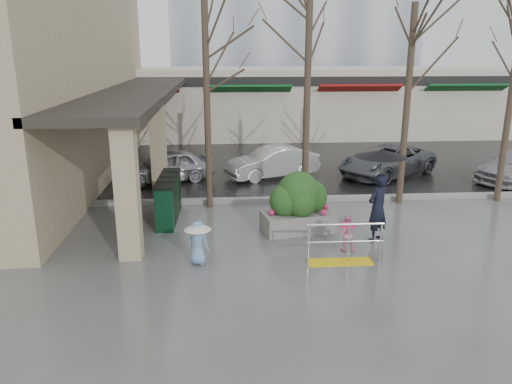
{
  "coord_description": "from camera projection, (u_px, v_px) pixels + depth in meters",
  "views": [
    {
      "loc": [
        -1.59,
        -12.42,
        5.1
      ],
      "look_at": [
        -0.65,
        0.75,
        1.3
      ],
      "focal_mm": 35.0,
      "sensor_mm": 36.0,
      "label": 1
    }
  ],
  "objects": [
    {
      "name": "curb",
      "position": [
        268.0,
        200.0,
        17.24
      ],
      "size": [
        120.0,
        0.3,
        0.15
      ],
      "primitive_type": "cube",
      "color": "gray",
      "rests_on": "ground"
    },
    {
      "name": "news_boxes",
      "position": [
        169.0,
        198.0,
        15.29
      ],
      "size": [
        0.61,
        2.45,
        1.36
      ],
      "rotation": [
        0.0,
        0.0,
        -0.02
      ],
      "color": "#0C341E",
      "rests_on": "ground"
    },
    {
      "name": "pillar_front",
      "position": [
        127.0,
        191.0,
        12.2
      ],
      "size": [
        0.55,
        0.55,
        3.5
      ],
      "primitive_type": "cube",
      "color": "tan",
      "rests_on": "ground"
    },
    {
      "name": "near_building",
      "position": [
        29.0,
        78.0,
        19.37
      ],
      "size": [
        6.0,
        18.0,
        8.0
      ],
      "primitive_type": "cube",
      "color": "tan",
      "rests_on": "ground"
    },
    {
      "name": "tree_mideast",
      "position": [
        411.0,
        57.0,
        15.84
      ],
      "size": [
        3.2,
        3.2,
        6.5
      ],
      "color": "#382B21",
      "rests_on": "ground"
    },
    {
      "name": "woman",
      "position": [
        379.0,
        188.0,
        13.4
      ],
      "size": [
        1.39,
        1.39,
        2.58
      ],
      "rotation": [
        0.0,
        0.0,
        3.77
      ],
      "color": "black",
      "rests_on": "ground"
    },
    {
      "name": "car_a",
      "position": [
        166.0,
        166.0,
        19.77
      ],
      "size": [
        3.98,
        2.54,
        1.26
      ],
      "primitive_type": "imported",
      "rotation": [
        0.0,
        0.0,
        -1.26
      ],
      "color": "#A3A3A7",
      "rests_on": "ground"
    },
    {
      "name": "car_c",
      "position": [
        387.0,
        161.0,
        20.65
      ],
      "size": [
        4.92,
        4.29,
        1.26
      ],
      "primitive_type": "imported",
      "rotation": [
        0.0,
        0.0,
        -0.97
      ],
      "color": "#4F5356",
      "rests_on": "ground"
    },
    {
      "name": "planter",
      "position": [
        298.0,
        203.0,
        14.3
      ],
      "size": [
        2.2,
        1.41,
        1.77
      ],
      "rotation": [
        0.0,
        0.0,
        0.21
      ],
      "color": "slate",
      "rests_on": "ground"
    },
    {
      "name": "child_blue",
      "position": [
        198.0,
        238.0,
        12.12
      ],
      "size": [
        0.67,
        0.67,
        1.11
      ],
      "rotation": [
        0.0,
        0.0,
        2.64
      ],
      "color": "#719AC9",
      "rests_on": "ground"
    },
    {
      "name": "ground",
      "position": [
        282.0,
        245.0,
        13.43
      ],
      "size": [
        120.0,
        120.0,
        0.0
      ],
      "primitive_type": "plane",
      "color": "#51514F",
      "rests_on": "ground"
    },
    {
      "name": "car_b",
      "position": [
        273.0,
        162.0,
        20.41
      ],
      "size": [
        4.05,
        2.67,
        1.26
      ],
      "primitive_type": "imported",
      "rotation": [
        0.0,
        0.0,
        -1.19
      ],
      "color": "silver",
      "rests_on": "ground"
    },
    {
      "name": "storefront_row",
      "position": [
        279.0,
        102.0,
        30.23
      ],
      "size": [
        34.0,
        6.74,
        4.0
      ],
      "color": "beige",
      "rests_on": "ground"
    },
    {
      "name": "street_asphalt",
      "position": [
        243.0,
        125.0,
        34.52
      ],
      "size": [
        120.0,
        36.0,
        0.01
      ],
      "primitive_type": "cube",
      "color": "black",
      "rests_on": "ground"
    },
    {
      "name": "tree_west",
      "position": [
        206.0,
        49.0,
        15.34
      ],
      "size": [
        3.2,
        3.2,
        6.8
      ],
      "color": "#382B21",
      "rests_on": "ground"
    },
    {
      "name": "pillar_back",
      "position": [
        158.0,
        143.0,
        18.43
      ],
      "size": [
        0.55,
        0.55,
        3.5
      ],
      "primitive_type": "cube",
      "color": "tan",
      "rests_on": "ground"
    },
    {
      "name": "canopy_slab",
      "position": [
        139.0,
        87.0,
        19.77
      ],
      "size": [
        2.8,
        18.0,
        0.25
      ],
      "primitive_type": "cube",
      "color": "#2D2823",
      "rests_on": "pillar_front"
    },
    {
      "name": "handrail",
      "position": [
        343.0,
        248.0,
        12.27
      ],
      "size": [
        1.9,
        0.5,
        1.03
      ],
      "color": "yellow",
      "rests_on": "ground"
    },
    {
      "name": "child_pink",
      "position": [
        346.0,
        231.0,
        12.94
      ],
      "size": [
        0.5,
        0.5,
        0.98
      ],
      "rotation": [
        0.0,
        0.0,
        3.07
      ],
      "color": "pink",
      "rests_on": "ground"
    },
    {
      "name": "tree_midwest",
      "position": [
        309.0,
        44.0,
        15.51
      ],
      "size": [
        3.2,
        3.2,
        7.0
      ],
      "color": "#382B21",
      "rests_on": "ground"
    }
  ]
}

